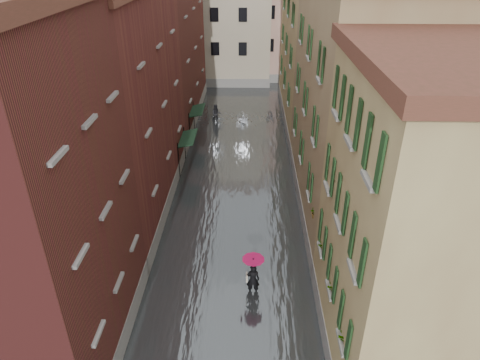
# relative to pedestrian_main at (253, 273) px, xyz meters

# --- Properties ---
(ground) EXTENTS (120.00, 120.00, 0.00)m
(ground) POSITION_rel_pedestrian_main_xyz_m (-1.13, -1.07, -1.28)
(ground) COLOR #5D5D5F
(ground) RESTS_ON ground
(floodwater) EXTENTS (10.00, 60.00, 0.20)m
(floodwater) POSITION_rel_pedestrian_main_xyz_m (-1.13, 11.93, -1.18)
(floodwater) COLOR #454A4D
(floodwater) RESTS_ON ground
(building_left_near) EXTENTS (6.00, 8.00, 13.00)m
(building_left_near) POSITION_rel_pedestrian_main_xyz_m (-8.13, -3.07, 5.22)
(building_left_near) COLOR maroon
(building_left_near) RESTS_ON ground
(building_left_mid) EXTENTS (6.00, 14.00, 12.50)m
(building_left_mid) POSITION_rel_pedestrian_main_xyz_m (-8.13, 7.93, 4.97)
(building_left_mid) COLOR maroon
(building_left_mid) RESTS_ON ground
(building_left_far) EXTENTS (6.00, 16.00, 14.00)m
(building_left_far) POSITION_rel_pedestrian_main_xyz_m (-8.13, 22.93, 5.72)
(building_left_far) COLOR maroon
(building_left_far) RESTS_ON ground
(building_right_near) EXTENTS (6.00, 8.00, 11.50)m
(building_right_near) POSITION_rel_pedestrian_main_xyz_m (5.87, -3.07, 4.47)
(building_right_near) COLOR #9A7F4F
(building_right_near) RESTS_ON ground
(building_right_mid) EXTENTS (6.00, 14.00, 13.00)m
(building_right_mid) POSITION_rel_pedestrian_main_xyz_m (5.87, 7.93, 5.22)
(building_right_mid) COLOR tan
(building_right_mid) RESTS_ON ground
(building_right_far) EXTENTS (6.00, 16.00, 11.50)m
(building_right_far) POSITION_rel_pedestrian_main_xyz_m (5.87, 22.93, 4.47)
(building_right_far) COLOR #9A7F4F
(building_right_far) RESTS_ON ground
(building_end_cream) EXTENTS (12.00, 9.00, 13.00)m
(building_end_cream) POSITION_rel_pedestrian_main_xyz_m (-4.13, 36.93, 5.22)
(building_end_cream) COLOR #B0A78C
(building_end_cream) RESTS_ON ground
(building_end_pink) EXTENTS (10.00, 9.00, 12.00)m
(building_end_pink) POSITION_rel_pedestrian_main_xyz_m (4.87, 38.93, 4.72)
(building_end_pink) COLOR #D2A794
(building_end_pink) RESTS_ON ground
(awning_near) EXTENTS (1.09, 2.94, 2.80)m
(awning_near) POSITION_rel_pedestrian_main_xyz_m (-4.61, 12.48, 1.18)
(awning_near) COLOR #15311D
(awning_near) RESTS_ON ground
(awning_far) EXTENTS (1.09, 2.89, 2.80)m
(awning_far) POSITION_rel_pedestrian_main_xyz_m (-4.61, 18.21, 1.18)
(awning_far) COLOR #15311D
(awning_far) RESTS_ON ground
(window_planters) EXTENTS (0.59, 8.32, 0.84)m
(window_planters) POSITION_rel_pedestrian_main_xyz_m (2.99, -1.70, 2.23)
(window_planters) COLOR maroon
(window_planters) RESTS_ON ground
(pedestrian_main) EXTENTS (1.03, 1.03, 2.06)m
(pedestrian_main) POSITION_rel_pedestrian_main_xyz_m (0.00, 0.00, 0.00)
(pedestrian_main) COLOR black
(pedestrian_main) RESTS_ON ground
(pedestrian_far) EXTENTS (0.97, 0.82, 1.79)m
(pedestrian_far) POSITION_rel_pedestrian_main_xyz_m (-3.32, 21.84, -0.39)
(pedestrian_far) COLOR black
(pedestrian_far) RESTS_ON ground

